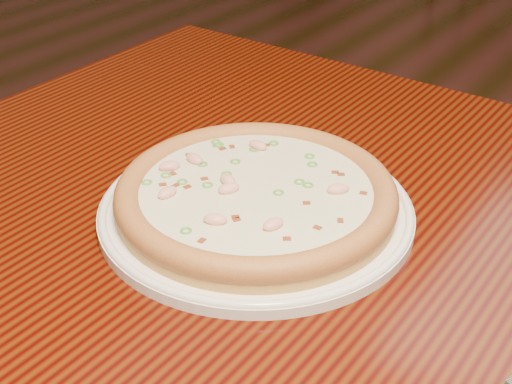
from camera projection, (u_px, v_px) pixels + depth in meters
The scene contains 3 objects.
hero_table at pixel (368, 303), 0.80m from camera, with size 1.20×0.80×0.75m.
plate at pixel (256, 209), 0.77m from camera, with size 0.34×0.34×0.02m.
pizza at pixel (256, 194), 0.76m from camera, with size 0.30×0.30×0.03m.
Camera 1 is at (0.08, -0.95, 1.18)m, focal length 50.00 mm.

